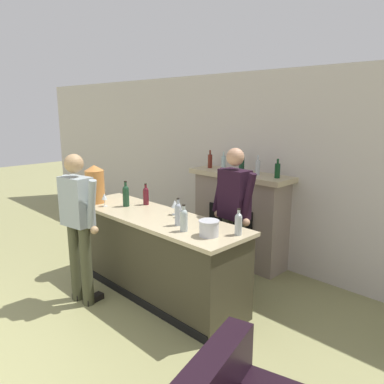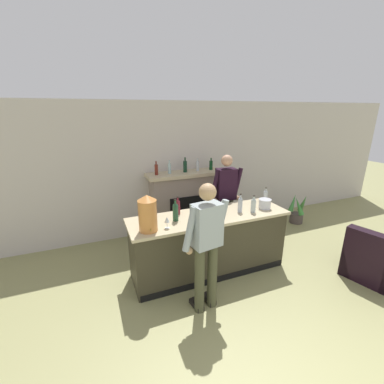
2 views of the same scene
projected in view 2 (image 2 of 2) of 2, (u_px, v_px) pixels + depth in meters
name	position (u px, v px, depth m)	size (l,w,h in m)	color
wall_back_panel	(178.00, 168.00, 5.49)	(12.00, 0.07, 2.75)	beige
bar_counter	(209.00, 243.00, 4.17)	(2.55, 0.76, 1.00)	#393424
fireplace_stone	(184.00, 202.00, 5.49)	(1.57, 0.52, 1.65)	gray
armchair_black	(375.00, 263.00, 4.02)	(0.95, 0.96, 0.85)	black
potted_plant_corner	(297.00, 211.00, 6.07)	(0.44, 0.45, 0.71)	#4F4440
person_customer	(206.00, 243.00, 3.21)	(0.65, 0.35, 1.76)	#43442C
person_bartender	(226.00, 197.00, 4.86)	(0.66, 0.32, 1.80)	#454837
copper_dispenser	(148.00, 213.00, 3.42)	(0.26, 0.29, 0.51)	#CD813D
ice_bucket_steel	(265.00, 204.00, 4.27)	(0.21, 0.21, 0.16)	silver
wine_bottle_burgundy_dark	(175.00, 211.00, 3.77)	(0.08, 0.08, 0.33)	#1D432A
wine_bottle_merlot_tall	(265.00, 196.00, 4.53)	(0.07, 0.07, 0.27)	#A9B2B3
wine_bottle_port_short	(240.00, 204.00, 4.10)	(0.07, 0.07, 0.30)	#A0A9B7
wine_bottle_chardonnay_pale	(178.00, 206.00, 4.03)	(0.08, 0.08, 0.28)	maroon
wine_bottle_riesling_slim	(253.00, 205.00, 4.09)	(0.08, 0.08, 0.28)	#A8B6B5
wine_glass_mid_counter	(222.00, 202.00, 4.22)	(0.07, 0.07, 0.18)	silver
wine_glass_near_bucket	(215.00, 202.00, 4.20)	(0.09, 0.09, 0.18)	silver
wine_glass_front_left	(167.00, 220.00, 3.53)	(0.07, 0.07, 0.17)	silver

